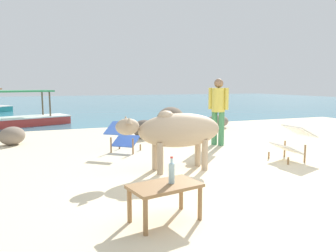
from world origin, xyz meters
name	(u,v)px	position (x,y,z in m)	size (l,w,h in m)	color
sand_beach	(253,184)	(0.00, 0.00, 0.02)	(18.00, 14.00, 0.04)	beige
water_surface	(84,104)	(0.00, 22.00, 0.00)	(60.00, 36.00, 0.03)	teal
cow	(177,131)	(-0.82, 1.07, 0.73)	(1.86, 0.63, 1.05)	tan
low_bench_table	(165,190)	(-1.75, -0.79, 0.39)	(0.83, 0.58, 0.41)	olive
bottle	(172,173)	(-1.66, -0.78, 0.57)	(0.07, 0.07, 0.30)	#A3C6D1
deck_chair_near	(293,141)	(1.61, 0.94, 0.42)	(0.79, 0.57, 0.68)	olive
deck_chair_far	(123,135)	(-1.37, 2.78, 0.42)	(0.89, 0.93, 0.68)	olive
person_standing	(218,107)	(1.02, 2.83, 0.99)	(0.35, 0.42, 1.62)	#428956
shore_rock_large	(144,129)	(-0.37, 4.47, 0.29)	(0.68, 0.59, 0.51)	brown
shore_rock_medium	(171,120)	(0.69, 5.13, 0.44)	(1.09, 0.78, 0.79)	#6B5B4C
shore_rock_small	(12,136)	(-3.69, 4.68, 0.27)	(0.67, 0.49, 0.45)	gray
shore_rock_flat	(217,121)	(2.63, 5.62, 0.26)	(0.79, 0.69, 0.44)	gray
boat_red	(17,118)	(-3.87, 8.80, 0.29)	(3.85, 2.34, 1.29)	#C63833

